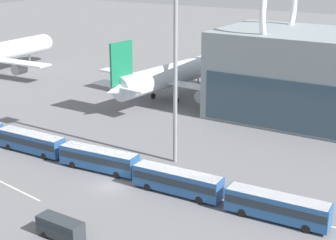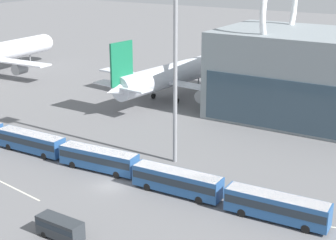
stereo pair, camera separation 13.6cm
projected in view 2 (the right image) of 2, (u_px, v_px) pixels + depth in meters
ground_plane at (110, 186)px, 68.04m from camera, size 440.00×440.00×0.00m
airliner_at_gate_far at (167, 76)px, 106.23m from camera, size 35.75×36.06×13.97m
shuttle_bus_1 at (31, 141)px, 78.98m from camera, size 12.10×2.77×3.12m
shuttle_bus_2 at (99, 158)px, 72.41m from camera, size 12.20×3.35×3.12m
shuttle_bus_3 at (177, 180)px, 65.28m from camera, size 12.13×2.93×3.12m
shuttle_bus_4 at (277, 206)px, 58.68m from camera, size 12.15×3.04×3.12m
service_van_foreground at (60, 227)px, 55.09m from camera, size 5.55×2.14×2.33m
floodlight_mast at (176, 19)px, 69.58m from camera, size 2.77×2.77×31.91m
lane_stripe_0 at (15, 189)px, 67.16m from camera, size 10.44×1.89×0.01m
lane_stripe_2 at (325, 226)px, 57.97m from camera, size 7.92×2.47×0.01m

